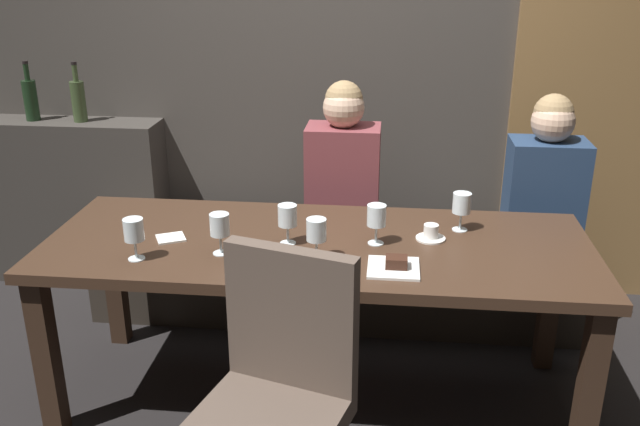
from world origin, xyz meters
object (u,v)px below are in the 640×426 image
wine_glass_far_left (134,231)px  espresso_cup (431,233)px  banquette_bench (332,278)px  wine_bottle_pale_label (78,100)px  wine_glass_near_right (220,227)px  wine_glass_near_left (316,231)px  wine_bottle_dark_red (31,99)px  wine_glass_center_back (377,218)px  chair_near_side (278,384)px  diner_bearded (546,179)px  wine_glass_far_right (287,217)px  dining_table (317,261)px  dessert_plate (394,266)px  wine_glass_end_right (462,204)px  diner_redhead (343,167)px

wine_glass_far_left → espresso_cup: 1.17m
banquette_bench → wine_bottle_pale_label: bearing=167.0°
wine_glass_far_left → wine_glass_near_right: (0.31, 0.08, -0.00)m
wine_glass_near_right → wine_bottle_pale_label: bearing=132.0°
banquette_bench → wine_glass_near_left: size_ratio=15.24×
wine_bottle_dark_red → wine_glass_center_back: 2.21m
banquette_bench → chair_near_side: bearing=-91.8°
diner_bearded → wine_glass_near_right: diner_bearded is taller
wine_glass_far_right → dining_table: bearing=18.2°
banquette_bench → dessert_plate: size_ratio=13.16×
wine_bottle_pale_label → wine_glass_center_back: bearing=-31.8°
wine_bottle_pale_label → wine_glass_end_right: wine_bottle_pale_label is taller
wine_glass_center_back → wine_glass_near_right: (-0.59, -0.16, 0.00)m
wine_bottle_dark_red → wine_glass_far_left: 1.66m
wine_glass_far_right → wine_glass_center_back: size_ratio=1.00×
wine_bottle_pale_label → diner_redhead: bearing=-12.2°
wine_glass_far_left → espresso_cup: wine_glass_far_left is taller
wine_glass_near_left → espresso_cup: wine_glass_near_left is taller
wine_glass_far_left → wine_glass_center_back: bearing=15.0°
banquette_bench → diner_bearded: diner_bearded is taller
wine_glass_center_back → wine_glass_near_left: bearing=-142.4°
dining_table → wine_glass_center_back: bearing=-0.6°
wine_glass_far_right → banquette_bench: bearing=81.2°
diner_redhead → diner_bearded: 0.98m
wine_bottle_dark_red → wine_glass_near_left: wine_bottle_dark_red is taller
banquette_bench → wine_glass_far_right: wine_glass_far_right is taller
wine_glass_near_left → dessert_plate: size_ratio=0.86×
banquette_bench → chair_near_side: 1.46m
wine_glass_near_right → espresso_cup: bearing=15.6°
diner_bearded → espresso_cup: diner_bearded is taller
wine_bottle_dark_red → wine_glass_far_left: wine_bottle_dark_red is taller
diner_redhead → wine_glass_far_right: bearing=-102.3°
diner_bearded → dessert_plate: bearing=-127.8°
wine_glass_near_left → espresso_cup: 0.51m
wine_bottle_dark_red → wine_glass_end_right: wine_bottle_dark_red is taller
wine_glass_near_right → wine_bottle_dark_red: bearing=138.5°
wine_bottle_dark_red → dessert_plate: bearing=-32.0°
wine_glass_end_right → espresso_cup: (-0.13, -0.11, -0.09)m
diner_bearded → espresso_cup: 0.84m
wine_glass_far_left → dining_table: bearing=20.2°
wine_glass_end_right → espresso_cup: 0.19m
wine_glass_near_left → dessert_plate: (0.30, -0.06, -0.10)m
dining_table → wine_glass_end_right: 0.64m
diner_redhead → wine_bottle_pale_label: (-1.48, 0.32, 0.24)m
banquette_bench → wine_glass_far_left: size_ratio=15.24×
dining_table → diner_redhead: size_ratio=2.72×
chair_near_side → wine_glass_far_right: size_ratio=5.98×
diner_bearded → wine_glass_near_left: diner_bearded is taller
wine_glass_center_back → espresso_cup: (0.22, 0.07, -0.09)m
banquette_bench → diner_bearded: size_ratio=3.24×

